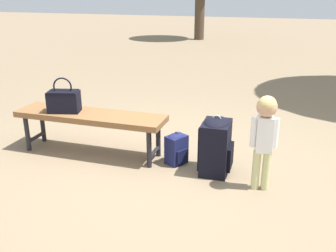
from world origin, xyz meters
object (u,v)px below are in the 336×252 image
Objects in this scene: handbag at (64,100)px; backpack_large at (216,144)px; park_bench at (90,118)px; backpack_small at (177,148)px; child_standing at (265,129)px.

handbag reaches higher than backpack_large.
backpack_small is (0.93, 0.03, -0.22)m from park_bench.
child_standing is 0.98m from backpack_small.
child_standing is at bearing -7.94° from park_bench.
backpack_small is at bearing 161.89° from child_standing.
backpack_small is at bearing 1.81° from park_bench.
child_standing is 2.52× the size of backpack_small.
backpack_large reaches higher than park_bench.
park_bench is 1.81m from child_standing.
child_standing reaches higher than handbag.
park_bench is at bearing 178.14° from backpack_large.
backpack_large is 0.43m from backpack_small.
handbag is at bearing 174.08° from child_standing.
backpack_small is at bearing 169.86° from backpack_large.
handbag is at bearing -176.94° from backpack_small.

